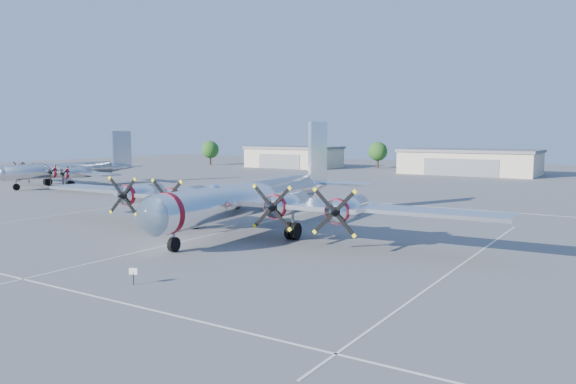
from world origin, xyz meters
The scene contains 9 objects.
ground centered at (0.00, 0.00, 0.00)m, with size 260.00×260.00×0.00m, color #5B5B5E.
parking_lines centered at (0.00, -1.75, 0.01)m, with size 60.00×50.08×0.01m.
hangar_west centered at (-45.00, 81.96, 2.71)m, with size 22.60×14.60×5.40m.
hangar_center centered at (0.00, 81.96, 2.71)m, with size 28.60×14.60×5.40m.
tree_far_west centered at (-70.00, 78.00, 4.22)m, with size 4.80×4.80×6.64m.
tree_west centered at (-25.00, 90.00, 4.22)m, with size 4.80×4.80×6.64m.
main_bomber_b29 centered at (1.73, -0.18, 0.00)m, with size 46.46×31.78×10.28m, color white, non-canonical shape.
bomber_west centered at (-49.27, 17.04, 0.00)m, with size 35.22×24.94×9.30m, color #BABCBE, non-canonical shape.
info_placard centered at (6.81, -19.18, 0.73)m, with size 0.52×0.23×1.03m.
Camera 1 is at (32.37, -41.90, 9.15)m, focal length 35.00 mm.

